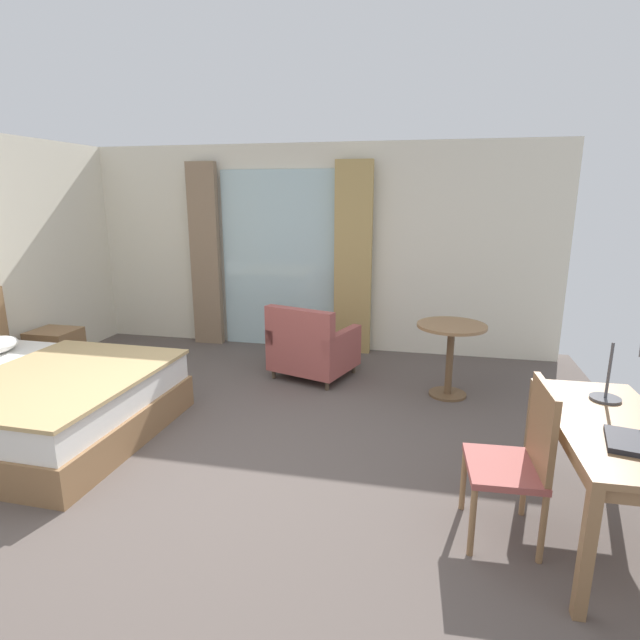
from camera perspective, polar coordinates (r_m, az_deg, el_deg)
name	(u,v)px	position (r m, az deg, el deg)	size (l,w,h in m)	color
ground	(214,477)	(3.94, -11.90, -16.98)	(6.47, 7.02, 0.10)	#564C47
wall_back	(314,249)	(6.51, -0.74, 8.09)	(6.07, 0.12, 2.58)	silver
balcony_glass_door	(279,260)	(6.57, -4.64, 6.73)	(1.52, 0.02, 2.27)	silver
curtain_panel_left	(205,256)	(6.82, -12.85, 7.12)	(0.39, 0.10, 2.37)	#897056
curtain_panel_right	(353,260)	(6.25, 3.76, 6.83)	(0.46, 0.10, 2.37)	tan
bed	(23,401)	(4.93, -30.59, -7.85)	(2.15, 1.81, 1.07)	olive
nightstand	(56,351)	(6.39, -27.70, -3.17)	(0.48, 0.44, 0.50)	olive
writing_desk	(612,438)	(3.30, 30.14, -11.52)	(0.64, 1.32, 0.74)	olive
desk_chair	(520,454)	(3.17, 21.70, -13.93)	(0.43, 0.49, 0.95)	#9E4C47
desk_lamp	(638,353)	(3.47, 32.36, -3.17)	(0.34, 0.26, 0.51)	#4C4C51
closed_book	(634,443)	(3.04, 32.04, -11.70)	(0.26, 0.29, 0.03)	#232328
armchair_by_window	(312,348)	(5.51, -0.94, -3.21)	(0.98, 0.93, 0.82)	#9E4C47
round_cafe_table	(451,343)	(5.10, 14.58, -2.57)	(0.67, 0.67, 0.74)	olive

